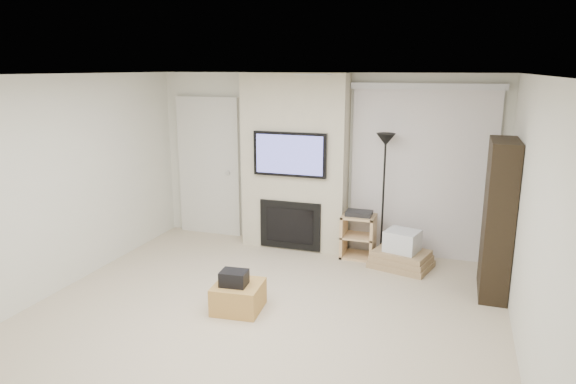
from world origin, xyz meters
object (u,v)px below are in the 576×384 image
(bookshelf, at_px, (498,219))
(floor_lamp, at_px, (385,161))
(av_stand, at_px, (358,233))
(ottoman, at_px, (238,297))
(box_stack, at_px, (402,253))

(bookshelf, bearing_deg, floor_lamp, 152.35)
(av_stand, bearing_deg, bookshelf, -20.89)
(ottoman, bearing_deg, av_stand, 65.27)
(ottoman, bearing_deg, bookshelf, 27.14)
(ottoman, height_order, box_stack, box_stack)
(av_stand, height_order, box_stack, av_stand)
(ottoman, bearing_deg, box_stack, 49.63)
(floor_lamp, height_order, av_stand, floor_lamp)
(av_stand, height_order, bookshelf, bookshelf)
(av_stand, distance_m, box_stack, 0.66)
(floor_lamp, bearing_deg, box_stack, -41.46)
(box_stack, xyz_separation_m, bookshelf, (1.09, -0.46, 0.71))
(ottoman, relative_size, box_stack, 0.58)
(floor_lamp, xyz_separation_m, box_stack, (0.31, -0.27, -1.17))
(floor_lamp, bearing_deg, bookshelf, -27.65)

